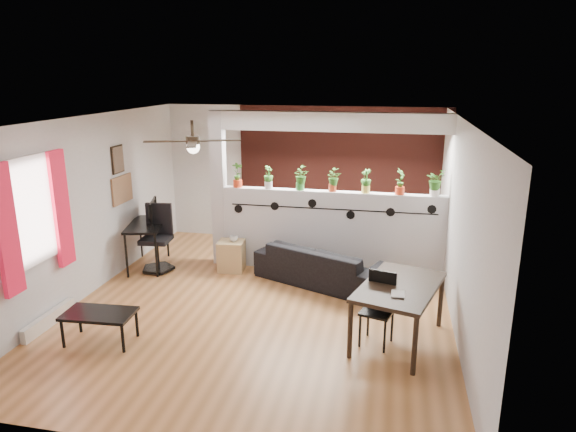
{
  "coord_description": "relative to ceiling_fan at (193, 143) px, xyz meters",
  "views": [
    {
      "loc": [
        1.72,
        -6.49,
        3.17
      ],
      "look_at": [
        0.26,
        0.6,
        1.15
      ],
      "focal_mm": 32.0,
      "sensor_mm": 36.0,
      "label": 1
    }
  ],
  "objects": [
    {
      "name": "potted_plant_0",
      "position": [
        0.02,
        1.8,
        -0.74
      ],
      "size": [
        0.22,
        0.18,
        0.42
      ],
      "color": "red",
      "rests_on": "partition_wall"
    },
    {
      "name": "sofa",
      "position": [
        1.53,
        1.26,
        -2.02
      ],
      "size": [
        2.12,
        1.48,
        0.58
      ],
      "primitive_type": "imported",
      "rotation": [
        0.0,
        0.0,
        2.75
      ],
      "color": "black",
      "rests_on": "ground"
    },
    {
      "name": "office_chair",
      "position": [
        -1.22,
        1.26,
        -1.83
      ],
      "size": [
        0.57,
        0.57,
        1.09
      ],
      "color": "black",
      "rests_on": "ground"
    },
    {
      "name": "baseboard_heater",
      "position": [
        -1.74,
        -0.9,
        -2.22
      ],
      "size": [
        0.08,
        1.0,
        0.18
      ],
      "primitive_type": "cube",
      "color": "silver",
      "rests_on": "ground"
    },
    {
      "name": "room_shell",
      "position": [
        0.8,
        0.3,
        -1.01
      ],
      "size": [
        6.3,
        7.1,
        2.9
      ],
      "color": "#996032",
      "rests_on": "ground"
    },
    {
      "name": "monitor",
      "position": [
        -1.45,
        1.5,
        -1.45
      ],
      "size": [
        0.35,
        0.16,
        0.2
      ],
      "primitive_type": "imported",
      "rotation": [
        0.0,
        0.0,
        1.89
      ],
      "color": "black",
      "rests_on": "computer_desk"
    },
    {
      "name": "brick_panel",
      "position": [
        1.6,
        3.27,
        -1.01
      ],
      "size": [
        3.9,
        0.05,
        2.6
      ],
      "primitive_type": "cube",
      "color": "#AD3F32",
      "rests_on": "ground"
    },
    {
      "name": "potted_plant_4",
      "position": [
        2.13,
        1.8,
        -0.76
      ],
      "size": [
        0.24,
        0.23,
        0.38
      ],
      "color": "#EBD853",
      "rests_on": "partition_wall"
    },
    {
      "name": "pier_column",
      "position": [
        -0.31,
        1.8,
        -1.01
      ],
      "size": [
        0.22,
        0.2,
        2.6
      ],
      "primitive_type": "cube",
      "color": "#BCBCC1",
      "rests_on": "ground"
    },
    {
      "name": "ceiling_header",
      "position": [
        1.6,
        1.8,
        0.14
      ],
      "size": [
        3.6,
        0.18,
        0.3
      ],
      "primitive_type": "cube",
      "color": "silver",
      "rests_on": "room_shell"
    },
    {
      "name": "coffee_table",
      "position": [
        -0.86,
        -1.13,
        -1.96
      ],
      "size": [
        0.87,
        0.52,
        0.39
      ],
      "color": "black",
      "rests_on": "ground"
    },
    {
      "name": "window_assembly",
      "position": [
        -1.76,
        -0.9,
        -0.81
      ],
      "size": [
        0.09,
        1.3,
        1.55
      ],
      "color": "white",
      "rests_on": "room_shell"
    },
    {
      "name": "vine_decal",
      "position": [
        1.6,
        1.7,
        -1.23
      ],
      "size": [
        3.31,
        0.01,
        0.3
      ],
      "color": "black",
      "rests_on": "partition_wall"
    },
    {
      "name": "cube_shelf",
      "position": [
        -0.02,
        1.46,
        -2.06
      ],
      "size": [
        0.45,
        0.41,
        0.51
      ],
      "primitive_type": "cube",
      "rotation": [
        0.0,
        0.0,
        0.09
      ],
      "color": "tan",
      "rests_on": "ground"
    },
    {
      "name": "potted_plant_6",
      "position": [
        3.18,
        1.8,
        -0.74
      ],
      "size": [
        0.27,
        0.27,
        0.42
      ],
      "color": "silver",
      "rests_on": "partition_wall"
    },
    {
      "name": "ceiling_fan",
      "position": [
        0.0,
        0.0,
        0.0
      ],
      "size": [
        1.19,
        1.19,
        0.43
      ],
      "color": "black",
      "rests_on": "room_shell"
    },
    {
      "name": "book",
      "position": [
        2.59,
        -0.67,
        -1.56
      ],
      "size": [
        0.15,
        0.21,
        0.02
      ],
      "primitive_type": "imported",
      "rotation": [
        0.0,
        0.0,
        -0.01
      ],
      "color": "gray",
      "rests_on": "dining_table"
    },
    {
      "name": "dining_table",
      "position": [
        2.69,
        -0.37,
        -1.65
      ],
      "size": [
        1.17,
        1.53,
        0.74
      ],
      "color": "black",
      "rests_on": "ground"
    },
    {
      "name": "partition_wall",
      "position": [
        1.6,
        1.8,
        -1.64
      ],
      "size": [
        3.6,
        0.18,
        1.35
      ],
      "primitive_type": "cube",
      "color": "#BCBCC1",
      "rests_on": "ground"
    },
    {
      "name": "folding_chair",
      "position": [
        2.46,
        -0.43,
        -1.79
      ],
      "size": [
        0.45,
        0.45,
        0.89
      ],
      "color": "black",
      "rests_on": "ground"
    },
    {
      "name": "computer_desk",
      "position": [
        -1.45,
        1.35,
        -1.63
      ],
      "size": [
        0.79,
        1.16,
        0.76
      ],
      "color": "black",
      "rests_on": "ground"
    },
    {
      "name": "potted_plant_5",
      "position": [
        2.65,
        1.8,
        -0.75
      ],
      "size": [
        0.24,
        0.26,
        0.41
      ],
      "color": "red",
      "rests_on": "partition_wall"
    },
    {
      "name": "framed_art",
      "position": [
        -1.78,
        1.2,
        -0.46
      ],
      "size": [
        0.03,
        0.34,
        0.44
      ],
      "color": "#8C7259",
      "rests_on": "room_shell"
    },
    {
      "name": "corkboard",
      "position": [
        -1.78,
        1.25,
        -0.96
      ],
      "size": [
        0.03,
        0.6,
        0.45
      ],
      "primitive_type": "cube",
      "color": "#8B6143",
      "rests_on": "room_shell"
    },
    {
      "name": "potted_plant_3",
      "position": [
        1.6,
        1.8,
        -0.77
      ],
      "size": [
        0.22,
        0.23,
        0.37
      ],
      "color": "#BD401E",
      "rests_on": "partition_wall"
    },
    {
      "name": "potted_plant_1",
      "position": [
        0.55,
        1.8,
        -0.76
      ],
      "size": [
        0.2,
        0.22,
        0.38
      ],
      "color": "silver",
      "rests_on": "partition_wall"
    },
    {
      "name": "potted_plant_2",
      "position": [
        1.07,
        1.8,
        -0.76
      ],
      "size": [
        0.24,
        0.24,
        0.39
      ],
      "color": "#318733",
      "rests_on": "partition_wall"
    },
    {
      "name": "cup",
      "position": [
        0.03,
        1.46,
        -1.75
      ],
      "size": [
        0.15,
        0.15,
        0.1
      ],
      "primitive_type": "imported",
      "rotation": [
        0.0,
        0.0,
        -0.15
      ],
      "color": "gray",
      "rests_on": "cube_shelf"
    }
  ]
}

